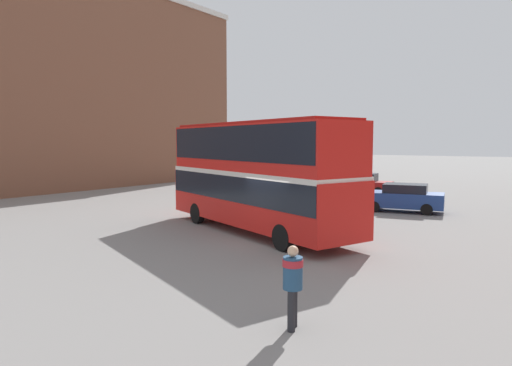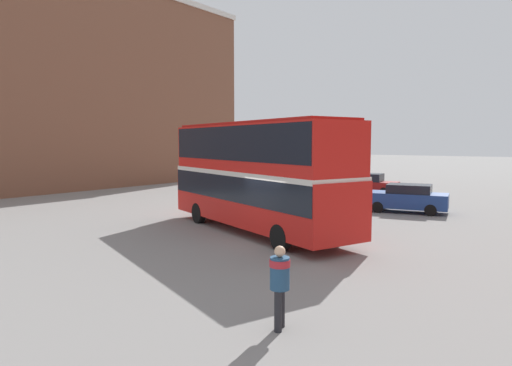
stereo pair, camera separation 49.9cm
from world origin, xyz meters
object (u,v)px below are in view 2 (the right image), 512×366
object	(u,v)px
double_decker_bus	(256,170)
parked_car_kerb_near	(406,198)
pedestrian_foreground	(280,278)
parked_car_side_street	(369,184)

from	to	relation	value
double_decker_bus	parked_car_kerb_near	xyz separation A→B (m)	(3.29, 9.29, -1.87)
pedestrian_foreground	parked_car_kerb_near	size ratio (longest dim) A/B	0.38
double_decker_bus	parked_car_side_street	distance (m)	16.73
double_decker_bus	parked_car_side_street	xyz separation A→B (m)	(-1.92, 16.51, -1.90)
parked_car_kerb_near	pedestrian_foreground	bearing A→B (deg)	88.68
pedestrian_foreground	parked_car_kerb_near	distance (m)	17.49
parked_car_kerb_near	parked_car_side_street	size ratio (longest dim) A/B	1.09
double_decker_bus	parked_car_side_street	world-z (taller)	double_decker_bus
pedestrian_foreground	parked_car_kerb_near	xyz separation A→B (m)	(-3.25, 17.18, -0.28)
double_decker_bus	pedestrian_foreground	size ratio (longest dim) A/B	6.29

